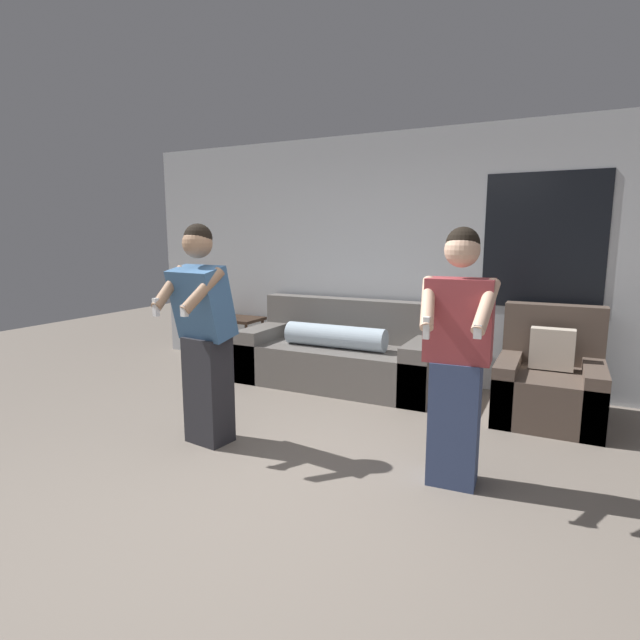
{
  "coord_description": "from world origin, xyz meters",
  "views": [
    {
      "loc": [
        1.53,
        -2.36,
        1.59
      ],
      "look_at": [
        0.03,
        0.69,
        1.02
      ],
      "focal_mm": 28.0,
      "sensor_mm": 36.0,
      "label": 1
    }
  ],
  "objects_px": {
    "couch": "(341,355)",
    "person_right": "(457,358)",
    "armchair": "(549,383)",
    "side_table": "(238,324)",
    "person_left": "(204,335)"
  },
  "relations": [
    {
      "from": "side_table",
      "to": "armchair",
      "type": "bearing_deg",
      "value": -5.62
    },
    {
      "from": "couch",
      "to": "person_right",
      "type": "distance_m",
      "value": 2.39
    },
    {
      "from": "person_right",
      "to": "armchair",
      "type": "bearing_deg",
      "value": 72.09
    },
    {
      "from": "armchair",
      "to": "side_table",
      "type": "height_order",
      "value": "armchair"
    },
    {
      "from": "armchair",
      "to": "side_table",
      "type": "xyz_separation_m",
      "value": [
        -3.58,
        0.35,
        0.19
      ]
    },
    {
      "from": "side_table",
      "to": "couch",
      "type": "bearing_deg",
      "value": -8.16
    },
    {
      "from": "armchair",
      "to": "side_table",
      "type": "distance_m",
      "value": 3.6
    },
    {
      "from": "couch",
      "to": "person_right",
      "type": "relative_size",
      "value": 1.29
    },
    {
      "from": "person_left",
      "to": "side_table",
      "type": "bearing_deg",
      "value": 119.53
    },
    {
      "from": "side_table",
      "to": "person_right",
      "type": "xyz_separation_m",
      "value": [
        3.06,
        -1.95,
        0.34
      ]
    },
    {
      "from": "couch",
      "to": "side_table",
      "type": "relative_size",
      "value": 2.89
    },
    {
      "from": "couch",
      "to": "person_left",
      "type": "xyz_separation_m",
      "value": [
        -0.3,
        -1.92,
        0.54
      ]
    },
    {
      "from": "couch",
      "to": "person_left",
      "type": "bearing_deg",
      "value": -98.81
    },
    {
      "from": "couch",
      "to": "person_left",
      "type": "relative_size",
      "value": 1.27
    },
    {
      "from": "armchair",
      "to": "person_left",
      "type": "height_order",
      "value": "person_left"
    }
  ]
}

